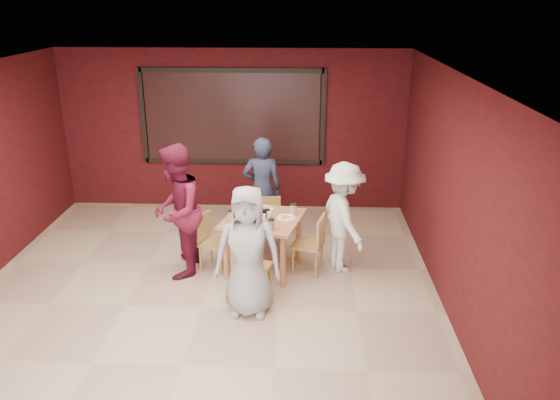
{
  "coord_description": "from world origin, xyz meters",
  "views": [
    {
      "loc": [
        1.23,
        -5.78,
        3.64
      ],
      "look_at": [
        0.93,
        1.05,
        1.05
      ],
      "focal_mm": 35.0,
      "sensor_mm": 36.0,
      "label": 1
    }
  ],
  "objects_px": {
    "dining_table": "(263,224)",
    "diner_left": "(177,211)",
    "chair_back": "(269,220)",
    "diner_back": "(262,188)",
    "chair_left": "(211,238)",
    "chair_right": "(313,241)",
    "diner_right": "(344,218)",
    "diner_front": "(248,252)",
    "chair_front": "(250,266)"
  },
  "relations": [
    {
      "from": "dining_table",
      "to": "diner_right",
      "type": "distance_m",
      "value": 1.11
    },
    {
      "from": "chair_front",
      "to": "dining_table",
      "type": "bearing_deg",
      "value": 83.24
    },
    {
      "from": "dining_table",
      "to": "diner_left",
      "type": "distance_m",
      "value": 1.17
    },
    {
      "from": "chair_back",
      "to": "diner_back",
      "type": "relative_size",
      "value": 0.48
    },
    {
      "from": "chair_back",
      "to": "diner_back",
      "type": "bearing_deg",
      "value": 109.55
    },
    {
      "from": "chair_right",
      "to": "diner_left",
      "type": "xyz_separation_m",
      "value": [
        -1.83,
        -0.1,
        0.44
      ]
    },
    {
      "from": "chair_right",
      "to": "diner_left",
      "type": "height_order",
      "value": "diner_left"
    },
    {
      "from": "diner_back",
      "to": "diner_right",
      "type": "relative_size",
      "value": 1.06
    },
    {
      "from": "chair_back",
      "to": "chair_left",
      "type": "relative_size",
      "value": 0.98
    },
    {
      "from": "diner_back",
      "to": "diner_left",
      "type": "distance_m",
      "value": 1.62
    },
    {
      "from": "chair_left",
      "to": "chair_right",
      "type": "height_order",
      "value": "chair_right"
    },
    {
      "from": "chair_back",
      "to": "diner_left",
      "type": "bearing_deg",
      "value": -143.11
    },
    {
      "from": "chair_back",
      "to": "chair_left",
      "type": "distance_m",
      "value": 1.05
    },
    {
      "from": "chair_front",
      "to": "diner_back",
      "type": "distance_m",
      "value": 1.96
    },
    {
      "from": "chair_front",
      "to": "diner_right",
      "type": "relative_size",
      "value": 0.55
    },
    {
      "from": "diner_right",
      "to": "chair_back",
      "type": "bearing_deg",
      "value": 37.21
    },
    {
      "from": "chair_back",
      "to": "diner_front",
      "type": "bearing_deg",
      "value": -93.94
    },
    {
      "from": "chair_left",
      "to": "diner_right",
      "type": "xyz_separation_m",
      "value": [
        1.83,
        0.05,
        0.33
      ]
    },
    {
      "from": "chair_back",
      "to": "diner_right",
      "type": "distance_m",
      "value": 1.3
    },
    {
      "from": "chair_front",
      "to": "diner_left",
      "type": "bearing_deg",
      "value": 146.37
    },
    {
      "from": "chair_back",
      "to": "diner_right",
      "type": "height_order",
      "value": "diner_right"
    },
    {
      "from": "diner_back",
      "to": "diner_left",
      "type": "bearing_deg",
      "value": 44.93
    },
    {
      "from": "dining_table",
      "to": "diner_left",
      "type": "relative_size",
      "value": 0.66
    },
    {
      "from": "diner_front",
      "to": "diner_left",
      "type": "distance_m",
      "value": 1.42
    },
    {
      "from": "dining_table",
      "to": "chair_right",
      "type": "bearing_deg",
      "value": -3.99
    },
    {
      "from": "dining_table",
      "to": "chair_back",
      "type": "relative_size",
      "value": 1.55
    },
    {
      "from": "chair_front",
      "to": "chair_left",
      "type": "bearing_deg",
      "value": 126.48
    },
    {
      "from": "chair_back",
      "to": "diner_left",
      "type": "relative_size",
      "value": 0.43
    },
    {
      "from": "diner_front",
      "to": "chair_front",
      "type": "bearing_deg",
      "value": 93.86
    },
    {
      "from": "dining_table",
      "to": "diner_back",
      "type": "relative_size",
      "value": 0.74
    },
    {
      "from": "chair_front",
      "to": "diner_right",
      "type": "bearing_deg",
      "value": 37.23
    },
    {
      "from": "chair_right",
      "to": "diner_front",
      "type": "height_order",
      "value": "diner_front"
    },
    {
      "from": "diner_left",
      "to": "diner_right",
      "type": "bearing_deg",
      "value": 96.3
    },
    {
      "from": "chair_right",
      "to": "diner_back",
      "type": "xyz_separation_m",
      "value": [
        -0.78,
        1.14,
        0.35
      ]
    },
    {
      "from": "diner_left",
      "to": "chair_back",
      "type": "bearing_deg",
      "value": 127.68
    },
    {
      "from": "chair_left",
      "to": "diner_right",
      "type": "distance_m",
      "value": 1.86
    },
    {
      "from": "diner_left",
      "to": "chair_front",
      "type": "bearing_deg",
      "value": 57.16
    },
    {
      "from": "chair_front",
      "to": "diner_front",
      "type": "relative_size",
      "value": 0.53
    },
    {
      "from": "chair_back",
      "to": "diner_right",
      "type": "xyz_separation_m",
      "value": [
        1.07,
        -0.67,
        0.34
      ]
    },
    {
      "from": "chair_back",
      "to": "dining_table",
      "type": "bearing_deg",
      "value": -92.37
    },
    {
      "from": "chair_right",
      "to": "diner_front",
      "type": "bearing_deg",
      "value": -126.79
    },
    {
      "from": "chair_front",
      "to": "diner_right",
      "type": "xyz_separation_m",
      "value": [
        1.2,
        0.91,
        0.29
      ]
    },
    {
      "from": "chair_front",
      "to": "chair_right",
      "type": "bearing_deg",
      "value": 45.2
    },
    {
      "from": "chair_left",
      "to": "diner_left",
      "type": "distance_m",
      "value": 0.64
    },
    {
      "from": "dining_table",
      "to": "chair_right",
      "type": "xyz_separation_m",
      "value": [
        0.68,
        -0.05,
        -0.22
      ]
    },
    {
      "from": "chair_right",
      "to": "diner_right",
      "type": "relative_size",
      "value": 0.54
    },
    {
      "from": "chair_right",
      "to": "dining_table",
      "type": "bearing_deg",
      "value": 176.01
    },
    {
      "from": "diner_back",
      "to": "diner_left",
      "type": "xyz_separation_m",
      "value": [
        -1.05,
        -1.23,
        0.09
      ]
    },
    {
      "from": "diner_back",
      "to": "chair_left",
      "type": "bearing_deg",
      "value": 54.35
    },
    {
      "from": "chair_front",
      "to": "diner_back",
      "type": "height_order",
      "value": "diner_back"
    }
  ]
}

